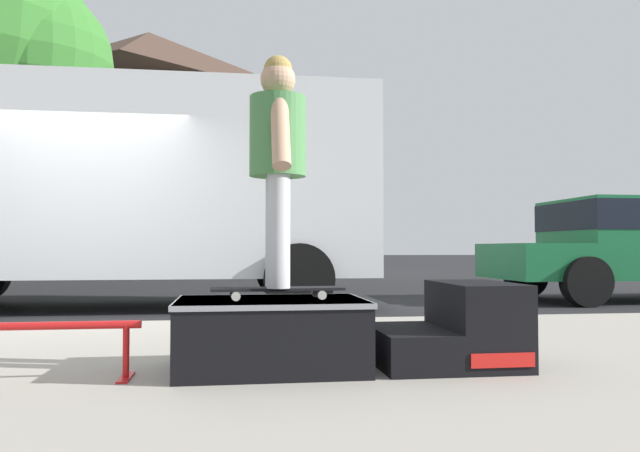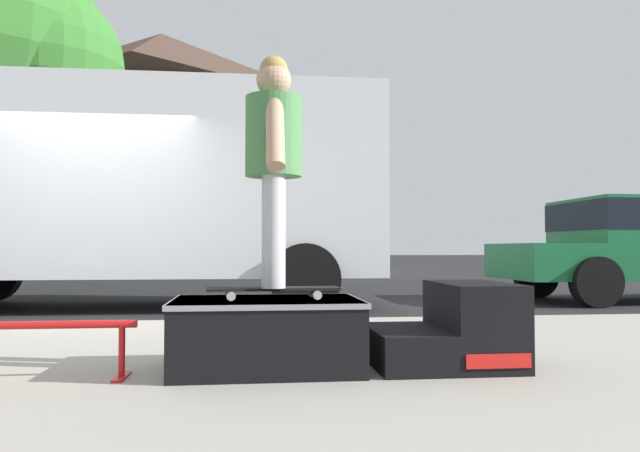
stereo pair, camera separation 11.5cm
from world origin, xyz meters
The scene contains 8 objects.
ground_plane centered at (0.00, 0.00, 0.00)m, with size 140.00×140.00×0.00m, color black.
skate_box centered at (2.02, -3.16, 0.34)m, with size 1.10×0.78×0.41m.
kicker_ramp centered at (3.16, -3.16, 0.33)m, with size 0.85×0.76×0.50m.
grind_rail centered at (0.59, -3.30, 0.36)m, with size 1.42×0.28×0.32m.
skateboard centered at (2.06, -3.16, 0.59)m, with size 0.79×0.24×0.07m.
skater_kid centered at (2.06, -3.16, 1.42)m, with size 0.34×0.71×1.38m.
box_truck centered at (0.27, 2.20, 1.70)m, with size 6.91×2.63×3.05m.
house_behind centered at (-1.13, 15.25, 4.24)m, with size 9.54×8.22×8.40m.
Camera 2 is at (1.90, -6.88, 0.83)m, focal length 35.07 mm.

